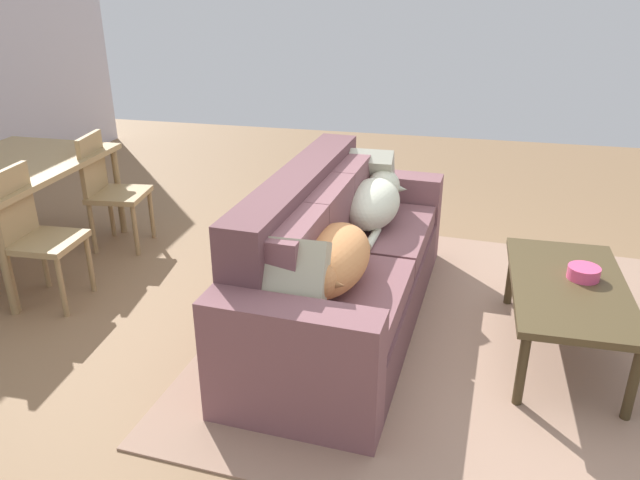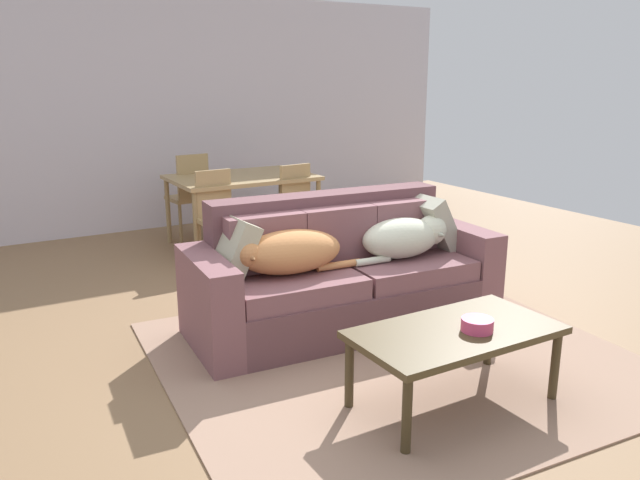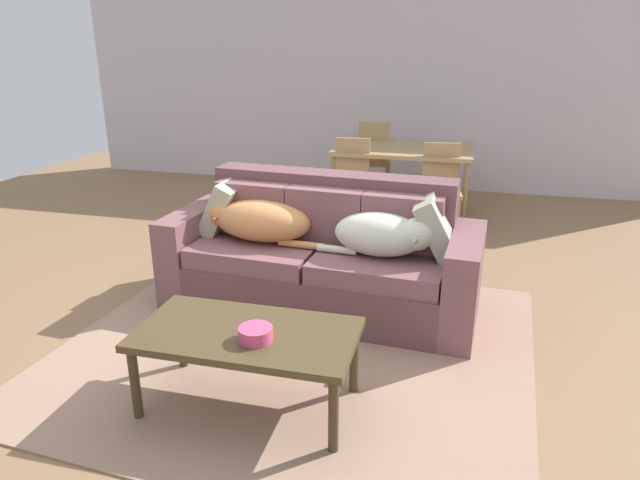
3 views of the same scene
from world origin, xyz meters
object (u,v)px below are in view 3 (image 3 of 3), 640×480
at_px(dog_on_right_cushion, 385,234).
at_px(dining_chair_near_left, 351,179).
at_px(couch, 323,258).
at_px(dog_on_left_cushion, 259,221).
at_px(throw_pillow_by_left_arm, 224,207).
at_px(coffee_table, 247,339).
at_px(bowl_on_coffee_table, 256,334).
at_px(dining_table, 404,153).
at_px(dining_chair_near_right, 440,184).
at_px(dining_chair_far_left, 374,157).
at_px(throw_pillow_by_right_arm, 438,226).

height_order(dog_on_right_cushion, dining_chair_near_left, dining_chair_near_left).
distance_m(couch, dog_on_left_cushion, 0.54).
distance_m(couch, throw_pillow_by_left_arm, 0.86).
relative_size(dog_on_left_cushion, coffee_table, 0.78).
xyz_separation_m(dog_on_right_cushion, bowl_on_coffee_table, (-0.47, -1.24, -0.15)).
bearing_deg(dining_table, dog_on_right_cushion, -86.33).
xyz_separation_m(dining_table, dining_chair_near_right, (0.44, -0.52, -0.20)).
bearing_deg(coffee_table, dining_chair_near_left, 91.78).
bearing_deg(couch, dining_chair_far_left, 96.09).
xyz_separation_m(throw_pillow_by_right_arm, dining_chair_far_left, (-0.92, 2.99, -0.16)).
height_order(throw_pillow_by_right_arm, dining_chair_near_left, same).
xyz_separation_m(dog_on_left_cushion, dining_chair_far_left, (0.35, 3.04, -0.11)).
bearing_deg(bowl_on_coffee_table, dining_table, 85.55).
bearing_deg(dining_chair_far_left, dining_table, 123.66).
bearing_deg(throw_pillow_by_left_arm, throw_pillow_by_right_arm, -4.02).
bearing_deg(dining_chair_near_left, dining_table, 45.65).
xyz_separation_m(coffee_table, bowl_on_coffee_table, (0.08, -0.08, 0.08)).
xyz_separation_m(bowl_on_coffee_table, dining_table, (0.30, 3.85, 0.20)).
bearing_deg(dog_on_left_cushion, throw_pillow_by_left_arm, 159.01).
xyz_separation_m(couch, coffee_table, (-0.08, -1.30, 0.04)).
relative_size(coffee_table, dining_chair_near_left, 1.27).
relative_size(bowl_on_coffee_table, dining_chair_far_left, 0.18).
distance_m(dog_on_left_cushion, dining_chair_far_left, 3.06).
xyz_separation_m(dining_chair_near_left, dining_chair_near_right, (0.92, 0.01, -0.01)).
bearing_deg(couch, dining_table, 87.14).
bearing_deg(dining_chair_near_left, dog_on_right_cushion, -75.20).
relative_size(bowl_on_coffee_table, dining_chair_near_left, 0.19).
xyz_separation_m(bowl_on_coffee_table, dining_chair_far_left, (-0.11, 4.36, 0.04)).
relative_size(dining_chair_near_right, dining_chair_far_left, 0.93).
bearing_deg(throw_pillow_by_right_arm, couch, 179.43).
bearing_deg(dining_table, throw_pillow_by_right_arm, -78.36).
xyz_separation_m(coffee_table, dining_chair_near_right, (0.82, 3.24, 0.09)).
height_order(dining_table, dining_chair_far_left, dining_chair_far_left).
height_order(coffee_table, bowl_on_coffee_table, bowl_on_coffee_table).
height_order(throw_pillow_by_right_arm, coffee_table, throw_pillow_by_right_arm).
xyz_separation_m(throw_pillow_by_right_arm, coffee_table, (-0.89, -1.29, -0.28)).
bearing_deg(dog_on_right_cushion, throw_pillow_by_right_arm, 25.37).
distance_m(throw_pillow_by_left_arm, dining_table, 2.61).
distance_m(dog_on_left_cushion, dining_table, 2.63).
height_order(dog_on_right_cushion, throw_pillow_by_left_arm, throw_pillow_by_left_arm).
bearing_deg(dining_chair_near_right, dog_on_left_cushion, -127.48).
bearing_deg(dining_table, bowl_on_coffee_table, -94.45).
relative_size(dog_on_right_cushion, dining_table, 0.54).
bearing_deg(throw_pillow_by_right_arm, bowl_on_coffee_table, -120.58).
height_order(couch, dog_on_right_cushion, couch).
bearing_deg(dining_table, couch, -96.88).
bearing_deg(throw_pillow_by_left_arm, dog_on_left_cushion, -25.01).
xyz_separation_m(coffee_table, dining_chair_near_left, (-0.10, 3.23, 0.09)).
distance_m(dog_on_left_cushion, bowl_on_coffee_table, 1.41).
height_order(throw_pillow_by_right_arm, dining_chair_near_right, throw_pillow_by_right_arm).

